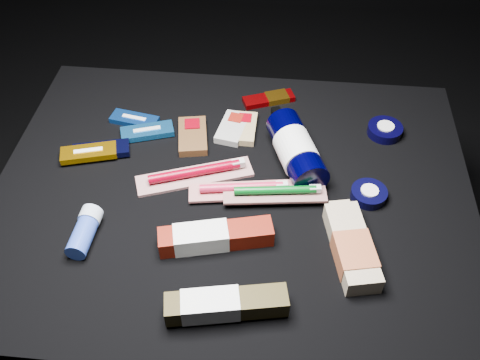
# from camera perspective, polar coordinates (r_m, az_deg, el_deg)

# --- Properties ---
(ground) EXTENTS (3.00, 3.00, 0.00)m
(ground) POSITION_cam_1_polar(r_m,az_deg,el_deg) (1.42, -0.66, -11.97)
(ground) COLOR black
(ground) RESTS_ON ground
(cloth_table) EXTENTS (0.98, 0.78, 0.40)m
(cloth_table) POSITION_cam_1_polar(r_m,az_deg,el_deg) (1.25, -0.74, -7.21)
(cloth_table) COLOR black
(cloth_table) RESTS_ON ground
(luna_bar_0) EXTENTS (0.12, 0.06, 0.01)m
(luna_bar_0) POSITION_cam_1_polar(r_m,az_deg,el_deg) (1.27, -11.19, 6.33)
(luna_bar_0) COLOR #144AAA
(luna_bar_0) RESTS_ON cloth_table
(luna_bar_1) EXTENTS (0.12, 0.08, 0.02)m
(luna_bar_1) POSITION_cam_1_polar(r_m,az_deg,el_deg) (1.22, -9.86, 5.11)
(luna_bar_1) COLOR #1C6DB9
(luna_bar_1) RESTS_ON cloth_table
(luna_bar_2) EXTENTS (0.13, 0.07, 0.02)m
(luna_bar_2) POSITION_cam_1_polar(r_m,az_deg,el_deg) (1.20, -14.60, 3.09)
(luna_bar_2) COLOR black
(luna_bar_2) RESTS_ON cloth_table
(luna_bar_3) EXTENTS (0.13, 0.07, 0.02)m
(luna_bar_3) POSITION_cam_1_polar(r_m,az_deg,el_deg) (1.19, -15.83, 2.82)
(luna_bar_3) COLOR #AB7306
(luna_bar_3) RESTS_ON cloth_table
(clif_bar_0) EXTENTS (0.08, 0.12, 0.02)m
(clif_bar_0) POSITION_cam_1_polar(r_m,az_deg,el_deg) (1.20, -5.07, 4.85)
(clif_bar_0) COLOR #52331A
(clif_bar_0) RESTS_ON cloth_table
(clif_bar_1) EXTENTS (0.07, 0.11, 0.02)m
(clif_bar_1) POSITION_cam_1_polar(r_m,az_deg,el_deg) (1.22, -0.75, 5.69)
(clif_bar_1) COLOR #A9A8A2
(clif_bar_1) RESTS_ON cloth_table
(clif_bar_2) EXTENTS (0.06, 0.10, 0.02)m
(clif_bar_2) POSITION_cam_1_polar(r_m,az_deg,el_deg) (1.22, 0.42, 5.67)
(clif_bar_2) COLOR tan
(clif_bar_2) RESTS_ON cloth_table
(power_bar) EXTENTS (0.13, 0.08, 0.02)m
(power_bar) POSITION_cam_1_polar(r_m,az_deg,el_deg) (1.30, 3.37, 8.67)
(power_bar) COLOR #890406
(power_bar) RESTS_ON cloth_table
(lotion_bottle) EXTENTS (0.14, 0.24, 0.08)m
(lotion_bottle) POSITION_cam_1_polar(r_m,az_deg,el_deg) (1.13, 6.01, 3.21)
(lotion_bottle) COLOR black
(lotion_bottle) RESTS_ON cloth_table
(cream_tin_upper) EXTENTS (0.08, 0.08, 0.02)m
(cream_tin_upper) POSITION_cam_1_polar(r_m,az_deg,el_deg) (1.25, 15.20, 5.17)
(cream_tin_upper) COLOR black
(cream_tin_upper) RESTS_ON cloth_table
(cream_tin_lower) EXTENTS (0.07, 0.07, 0.02)m
(cream_tin_lower) POSITION_cam_1_polar(r_m,az_deg,el_deg) (1.10, 13.58, -1.45)
(cream_tin_lower) COLOR black
(cream_tin_lower) RESTS_ON cloth_table
(bodywash_bottle) EXTENTS (0.10, 0.20, 0.04)m
(bodywash_bottle) POSITION_cam_1_polar(r_m,az_deg,el_deg) (1.00, 11.87, -7.12)
(bodywash_bottle) COLOR tan
(bodywash_bottle) RESTS_ON cloth_table
(deodorant_stick) EXTENTS (0.05, 0.10, 0.04)m
(deodorant_stick) POSITION_cam_1_polar(r_m,az_deg,el_deg) (1.04, -16.24, -5.25)
(deodorant_stick) COLOR #2C49AF
(deodorant_stick) RESTS_ON cloth_table
(toothbrush_pack_0) EXTENTS (0.25, 0.14, 0.03)m
(toothbrush_pack_0) POSITION_cam_1_polar(r_m,az_deg,el_deg) (1.11, -4.70, 0.65)
(toothbrush_pack_0) COLOR silver
(toothbrush_pack_0) RESTS_ON cloth_table
(toothbrush_pack_1) EXTENTS (0.22, 0.08, 0.02)m
(toothbrush_pack_1) POSITION_cam_1_polar(r_m,az_deg,el_deg) (1.07, 0.30, -0.99)
(toothbrush_pack_1) COLOR beige
(toothbrush_pack_1) RESTS_ON cloth_table
(toothbrush_pack_2) EXTENTS (0.21, 0.07, 0.02)m
(toothbrush_pack_2) POSITION_cam_1_polar(r_m,az_deg,el_deg) (1.06, 3.91, -1.31)
(toothbrush_pack_2) COLOR #A9A39E
(toothbrush_pack_2) RESTS_ON cloth_table
(toothpaste_carton_red) EXTENTS (0.22, 0.09, 0.04)m
(toothpaste_carton_red) POSITION_cam_1_polar(r_m,az_deg,el_deg) (0.99, -3.14, -6.10)
(toothpaste_carton_red) COLOR maroon
(toothpaste_carton_red) RESTS_ON cloth_table
(toothpaste_carton_green) EXTENTS (0.21, 0.08, 0.04)m
(toothpaste_carton_green) POSITION_cam_1_polar(r_m,az_deg,el_deg) (0.91, -2.05, -13.16)
(toothpaste_carton_green) COLOR #342B0E
(toothpaste_carton_green) RESTS_ON cloth_table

